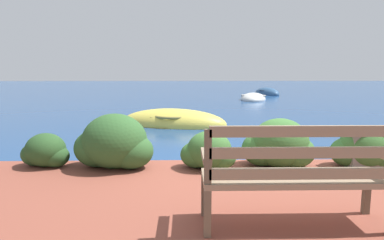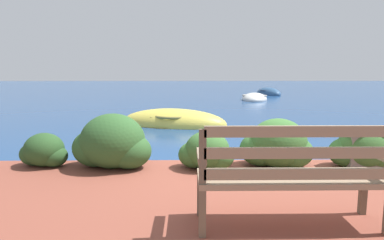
{
  "view_description": "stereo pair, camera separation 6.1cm",
  "coord_description": "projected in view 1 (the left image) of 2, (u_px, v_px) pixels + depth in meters",
  "views": [
    {
      "loc": [
        -0.8,
        -5.04,
        1.59
      ],
      "look_at": [
        -0.61,
        3.64,
        0.29
      ],
      "focal_mm": 32.0,
      "sensor_mm": 36.0,
      "label": 1
    },
    {
      "loc": [
        -0.74,
        -5.04,
        1.59
      ],
      "look_at": [
        -0.61,
        3.64,
        0.29
      ],
      "focal_mm": 32.0,
      "sensor_mm": 36.0,
      "label": 2
    }
  ],
  "objects": [
    {
      "name": "hedge_clump_left",
      "position": [
        114.0,
        144.0,
        4.75
      ],
      "size": [
        1.12,
        0.81,
        0.76
      ],
      "color": "#2D5628",
      "rests_on": "patio_terrace"
    },
    {
      "name": "hedge_clump_right",
      "position": [
        279.0,
        146.0,
        4.81
      ],
      "size": [
        1.01,
        0.73,
        0.69
      ],
      "color": "#38662D",
      "rests_on": "patio_terrace"
    },
    {
      "name": "ground_plane",
      "position": [
        237.0,
        174.0,
        5.23
      ],
      "size": [
        80.0,
        80.0,
        0.0
      ],
      "color": "navy"
    },
    {
      "name": "rowboat_nearest",
      "position": [
        173.0,
        123.0,
        9.67
      ],
      "size": [
        3.26,
        1.94,
        0.84
      ],
      "rotation": [
        0.0,
        0.0,
        2.88
      ],
      "color": "#DBC64C",
      "rests_on": "ground_plane"
    },
    {
      "name": "hedge_clump_far_left",
      "position": [
        45.0,
        152.0,
        4.83
      ],
      "size": [
        0.7,
        0.5,
        0.48
      ],
      "color": "#284C23",
      "rests_on": "patio_terrace"
    },
    {
      "name": "mooring_buoy",
      "position": [
        213.0,
        137.0,
        7.73
      ],
      "size": [
        0.44,
        0.44,
        0.4
      ],
      "color": "white",
      "rests_on": "ground_plane"
    },
    {
      "name": "hedge_clump_centre",
      "position": [
        208.0,
        152.0,
        4.73
      ],
      "size": [
        0.77,
        0.56,
        0.53
      ],
      "color": "#38662D",
      "rests_on": "patio_terrace"
    },
    {
      "name": "rowboat_mid",
      "position": [
        253.0,
        99.0,
        17.54
      ],
      "size": [
        1.74,
        2.46,
        0.65
      ],
      "rotation": [
        0.0,
        0.0,
        1.34
      ],
      "color": "silver",
      "rests_on": "ground_plane"
    },
    {
      "name": "rowboat_far",
      "position": [
        267.0,
        94.0,
        21.14
      ],
      "size": [
        1.63,
        2.43,
        0.77
      ],
      "rotation": [
        0.0,
        0.0,
        1.9
      ],
      "color": "#2D517A",
      "rests_on": "ground_plane"
    },
    {
      "name": "park_bench",
      "position": [
        296.0,
        173.0,
        2.93
      ],
      "size": [
        1.62,
        0.48,
        0.93
      ],
      "rotation": [
        0.0,
        0.0,
        0.0
      ],
      "color": "brown",
      "rests_on": "patio_terrace"
    },
    {
      "name": "hedge_clump_far_right",
      "position": [
        363.0,
        149.0,
        4.78
      ],
      "size": [
        0.87,
        0.63,
        0.59
      ],
      "color": "#38662D",
      "rests_on": "patio_terrace"
    }
  ]
}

